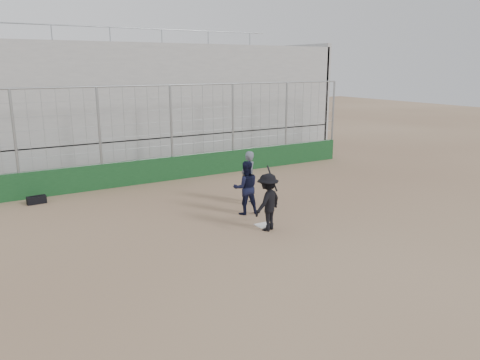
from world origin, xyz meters
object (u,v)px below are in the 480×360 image
catcher_crouched (246,197)px  umpire (248,180)px  batter_at_plate (268,202)px  equipment_bag (37,200)px

catcher_crouched → umpire: (0.71, 1.00, 0.25)m
catcher_crouched → umpire: bearing=54.5°
batter_at_plate → umpire: 2.79m
batter_at_plate → equipment_bag: bearing=130.3°
umpire → equipment_bag: umpire is taller
catcher_crouched → batter_at_plate: bearing=-98.7°
equipment_bag → batter_at_plate: bearing=-49.7°
batter_at_plate → equipment_bag: 8.54m
umpire → equipment_bag: size_ratio=2.58×
umpire → equipment_bag: 7.56m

